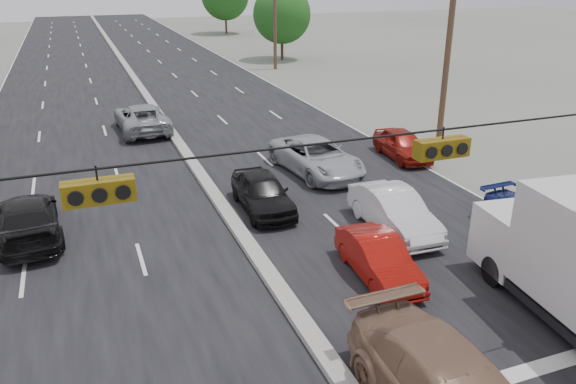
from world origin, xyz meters
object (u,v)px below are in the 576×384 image
(queue_car_c, at_px, (316,157))
(queue_car_e, at_px, (402,145))
(red_sedan, at_px, (378,259))
(utility_pole_right_c, at_px, (275,10))
(queue_car_d, at_px, (538,220))
(queue_car_b, at_px, (394,212))
(oncoming_far, at_px, (142,118))
(oncoming_near, at_px, (27,219))
(utility_pole_right_b, at_px, (449,44))
(tree_right_mid, at_px, (282,14))
(queue_car_a, at_px, (263,193))

(queue_car_c, relative_size, queue_car_e, 1.35)
(red_sedan, height_order, queue_car_c, queue_car_c)
(utility_pole_right_c, bearing_deg, queue_car_d, -95.07)
(queue_car_b, bearing_deg, oncoming_far, 113.75)
(queue_car_b, distance_m, oncoming_near, 12.36)
(utility_pole_right_b, xyz_separation_m, queue_car_c, (-7.57, -1.63, -4.36))
(queue_car_e, distance_m, oncoming_far, 14.37)
(tree_right_mid, bearing_deg, utility_pole_right_c, -116.57)
(queue_car_d, distance_m, oncoming_far, 21.16)
(utility_pole_right_b, distance_m, tree_right_mid, 30.11)
(queue_car_a, height_order, queue_car_c, queue_car_c)
(queue_car_a, distance_m, queue_car_d, 9.65)
(tree_right_mid, xyz_separation_m, queue_car_b, (-9.96, -38.01, -3.61))
(queue_car_b, xyz_separation_m, queue_car_c, (-0.12, 6.39, 0.02))
(utility_pole_right_c, distance_m, oncoming_far, 22.32)
(queue_car_e, bearing_deg, queue_car_c, -169.71)
(queue_car_a, bearing_deg, queue_car_c, 42.43)
(utility_pole_right_b, distance_m, queue_car_c, 8.89)
(queue_car_b, bearing_deg, red_sedan, -126.57)
(oncoming_far, bearing_deg, oncoming_near, 64.45)
(queue_car_a, bearing_deg, oncoming_near, 177.74)
(red_sedan, distance_m, queue_car_a, 6.11)
(utility_pole_right_b, height_order, queue_car_a, utility_pole_right_b)
(queue_car_c, bearing_deg, utility_pole_right_c, 67.52)
(queue_car_d, xyz_separation_m, oncoming_far, (-10.78, 18.20, 0.15))
(queue_car_b, height_order, oncoming_far, oncoming_far)
(queue_car_d, bearing_deg, red_sedan, -178.80)
(utility_pole_right_b, bearing_deg, queue_car_b, -132.94)
(utility_pole_right_c, xyz_separation_m, red_sedan, (-9.50, -35.58, -4.49))
(utility_pole_right_b, xyz_separation_m, queue_car_d, (-3.12, -10.11, -4.49))
(red_sedan, relative_size, queue_car_e, 0.94)
(queue_car_a, bearing_deg, utility_pole_right_b, 24.40)
(queue_car_a, distance_m, oncoming_far, 13.08)
(queue_car_d, bearing_deg, queue_car_b, 151.17)
(utility_pole_right_c, height_order, queue_car_e, utility_pole_right_c)
(queue_car_b, xyz_separation_m, queue_car_e, (4.56, 6.86, -0.05))
(queue_car_d, distance_m, queue_car_e, 8.96)
(utility_pole_right_b, relative_size, queue_car_b, 2.27)
(oncoming_far, bearing_deg, queue_car_a, 100.23)
(utility_pole_right_b, relative_size, queue_car_a, 2.40)
(utility_pole_right_b, xyz_separation_m, queue_car_e, (-2.90, -1.15, -4.43))
(red_sedan, height_order, queue_car_d, red_sedan)
(utility_pole_right_c, xyz_separation_m, queue_car_a, (-11.10, -29.68, -4.40))
(utility_pole_right_b, distance_m, oncoming_far, 16.66)
(red_sedan, distance_m, queue_car_c, 9.16)
(queue_car_c, xyz_separation_m, queue_car_d, (4.46, -8.49, -0.13))
(utility_pole_right_b, bearing_deg, queue_car_a, -157.12)
(oncoming_far, bearing_deg, queue_car_e, 137.83)
(tree_right_mid, height_order, queue_car_b, tree_right_mid)
(queue_car_a, xyz_separation_m, oncoming_near, (-8.10, 0.54, 0.00))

